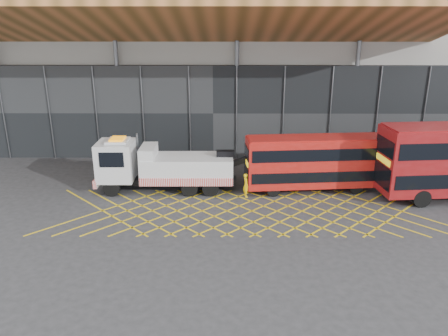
{
  "coord_description": "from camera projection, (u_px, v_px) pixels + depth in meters",
  "views": [
    {
      "loc": [
        3.18,
        -25.56,
        11.61
      ],
      "look_at": [
        3.0,
        1.5,
        2.4
      ],
      "focal_mm": 35.0,
      "sensor_mm": 36.0,
      "label": 1
    }
  ],
  "objects": [
    {
      "name": "road_markings",
      "position": [
        252.0,
        211.0,
        27.92
      ],
      "size": [
        26.36,
        7.16,
        0.01
      ],
      "color": "gold",
      "rests_on": "ground_plane"
    },
    {
      "name": "construction_building",
      "position": [
        214.0,
        48.0,
        42.46
      ],
      "size": [
        55.0,
        23.97,
        18.0
      ],
      "color": "gray",
      "rests_on": "ground_plane"
    },
    {
      "name": "bus_towed",
      "position": [
        314.0,
        161.0,
        30.7
      ],
      "size": [
        9.83,
        3.1,
        3.93
      ],
      "rotation": [
        0.0,
        0.0,
        0.09
      ],
      "color": "#AD140F",
      "rests_on": "ground_plane"
    },
    {
      "name": "worker",
      "position": [
        246.0,
        185.0,
        29.96
      ],
      "size": [
        0.52,
        0.68,
        1.68
      ],
      "primitive_type": "imported",
      "rotation": [
        0.0,
        0.0,
        1.78
      ],
      "color": "yellow",
      "rests_on": "ground_plane"
    },
    {
      "name": "recovery_truck",
      "position": [
        160.0,
        166.0,
        30.79
      ],
      "size": [
        11.28,
        2.73,
        3.94
      ],
      "rotation": [
        0.0,
        0.0,
        0.01
      ],
      "color": "black",
      "rests_on": "ground_plane"
    },
    {
      "name": "ground_plane",
      "position": [
        177.0,
        211.0,
        27.95
      ],
      "size": [
        120.0,
        120.0,
        0.0
      ],
      "primitive_type": "plane",
      "color": "#2C2C2F"
    }
  ]
}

